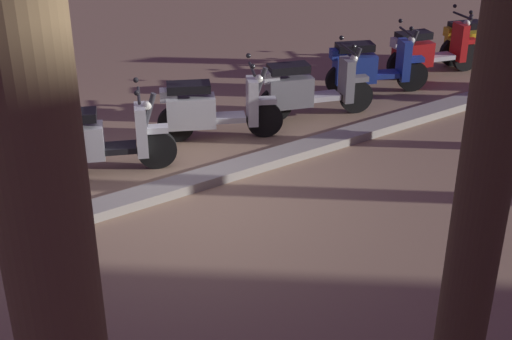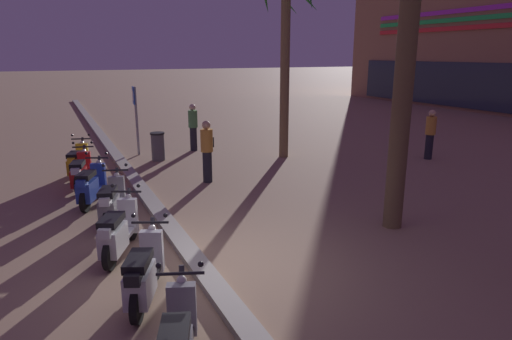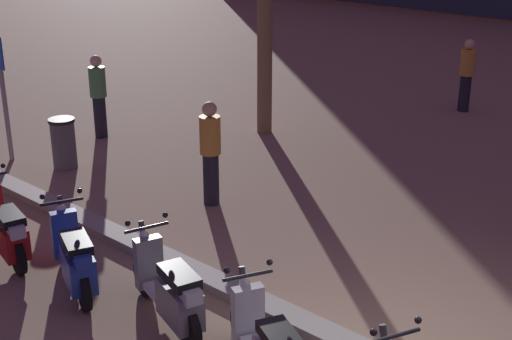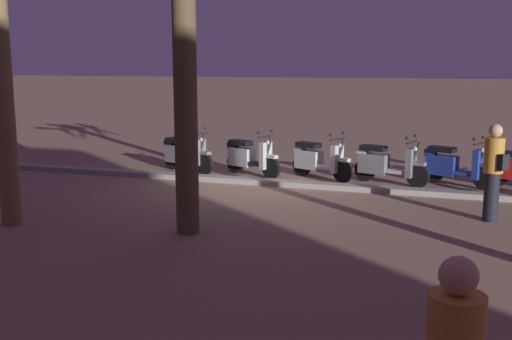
{
  "view_description": "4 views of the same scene",
  "coord_description": "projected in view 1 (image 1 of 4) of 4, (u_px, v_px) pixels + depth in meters",
  "views": [
    {
      "loc": [
        3.61,
        6.83,
        4.13
      ],
      "look_at": [
        0.45,
        2.16,
        1.33
      ],
      "focal_mm": 49.83,
      "sensor_mm": 36.0,
      "label": 1
    },
    {
      "loc": [
        6.5,
        -2.15,
        3.49
      ],
      "look_at": [
        -2.53,
        2.13,
        0.86
      ],
      "focal_mm": 31.06,
      "sensor_mm": 36.0,
      "label": 2
    },
    {
      "loc": [
        2.95,
        -5.93,
        4.8
      ],
      "look_at": [
        -3.59,
        1.37,
        1.03
      ],
      "focal_mm": 50.82,
      "sensor_mm": 36.0,
      "label": 3
    },
    {
      "loc": [
        -4.31,
        13.08,
        2.78
      ],
      "look_at": [
        -0.97,
        3.14,
        0.94
      ],
      "focal_mm": 42.81,
      "sensor_mm": 36.0,
      "label": 4
    }
  ],
  "objects": [
    {
      "name": "ground_plane",
      "position": [
        188.0,
        193.0,
        8.71
      ],
      "size": [
        200.0,
        200.0,
        0.0
      ],
      "primitive_type": "plane",
      "color": "#93755B"
    },
    {
      "name": "scooter_grey_lead_nearest",
      "position": [
        307.0,
        89.0,
        10.69
      ],
      "size": [
        1.77,
        0.82,
        1.17
      ],
      "color": "black",
      "rests_on": "ground"
    },
    {
      "name": "scooter_yellow_mid_front",
      "position": [
        479.0,
        40.0,
        13.13
      ],
      "size": [
        1.78,
        0.8,
        1.17
      ],
      "color": "black",
      "rests_on": "ground"
    },
    {
      "name": "scooter_blue_far_back",
      "position": [
        370.0,
        67.0,
        11.64
      ],
      "size": [
        1.65,
        0.88,
        1.17
      ],
      "color": "black",
      "rests_on": "ground"
    },
    {
      "name": "scooter_red_last_in_row",
      "position": [
        428.0,
        51.0,
        12.48
      ],
      "size": [
        1.83,
        0.74,
        1.17
      ],
      "color": "black",
      "rests_on": "ground"
    },
    {
      "name": "curb_strip",
      "position": [
        183.0,
        185.0,
        8.78
      ],
      "size": [
        60.0,
        0.36,
        0.12
      ],
      "primitive_type": "cube",
      "color": "gray",
      "rests_on": "ground"
    },
    {
      "name": "scooter_silver_mid_rear",
      "position": [
        97.0,
        139.0,
        9.02
      ],
      "size": [
        1.63,
        0.88,
        1.17
      ],
      "color": "black",
      "rests_on": "ground"
    },
    {
      "name": "scooter_silver_second_in_line",
      "position": [
        210.0,
        109.0,
        9.96
      ],
      "size": [
        1.64,
        0.94,
        1.17
      ],
      "color": "black",
      "rests_on": "ground"
    }
  ]
}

